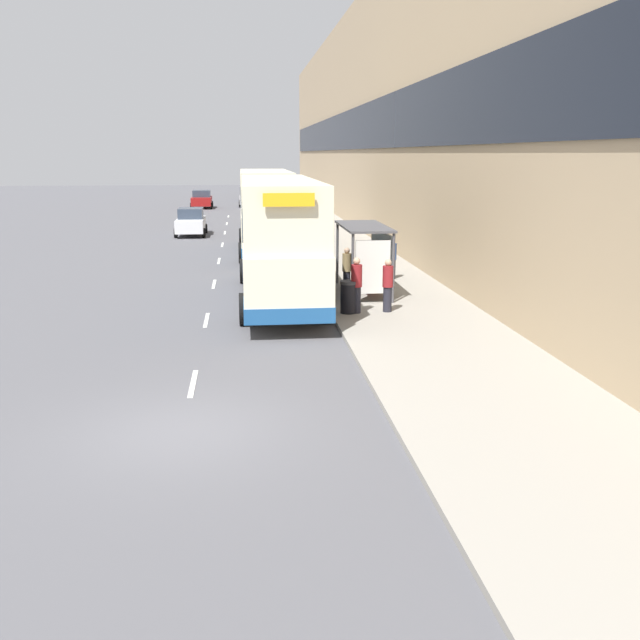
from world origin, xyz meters
The scene contains 23 objects.
ground_plane centered at (0.00, 0.00, 0.00)m, with size 220.00×220.00×0.00m, color #515156.
pavement centered at (6.50, 38.50, 0.07)m, with size 5.00×93.00×0.14m.
terrace_facade centered at (10.49, 38.50, 7.58)m, with size 3.10×93.00×15.16m.
lane_mark_0 centered at (0.00, 2.91, 0.01)m, with size 0.12×2.00×0.01m.
lane_mark_1 centered at (0.00, 9.35, 0.01)m, with size 0.12×2.00×0.01m.
lane_mark_2 centered at (0.00, 15.79, 0.01)m, with size 0.12×2.00×0.01m.
lane_mark_3 centered at (0.00, 22.23, 0.01)m, with size 0.12×2.00×0.01m.
lane_mark_4 centered at (0.00, 28.68, 0.01)m, with size 0.12×2.00×0.01m.
lane_mark_5 centered at (0.00, 35.12, 0.01)m, with size 0.12×2.00×0.01m.
lane_mark_6 centered at (0.00, 41.56, 0.01)m, with size 0.12×2.00×0.01m.
lane_mark_7 centered at (0.00, 48.00, 0.01)m, with size 0.12×2.00×0.01m.
bus_shelter centered at (5.77, 12.39, 1.88)m, with size 1.60×4.20×2.48m.
double_decker_bus_near centered at (2.47, 12.11, 2.29)m, with size 2.85×11.40×4.30m.
double_decker_bus_ahead centered at (2.40, 24.62, 2.28)m, with size 2.85×10.35×4.30m.
car_0 centered at (-2.12, 33.88, 0.86)m, with size 1.93×4.29×1.74m.
car_1 centered at (-2.71, 57.57, 0.85)m, with size 2.07×3.89×1.72m.
car_2 centered at (1.89, 59.37, 0.83)m, with size 2.09×3.81×1.68m.
car_3 centered at (2.36, 69.05, 0.88)m, with size 1.92×4.04×1.80m.
pedestrian_at_shelter centered at (4.80, 9.29, 1.06)m, with size 0.36×0.36×1.81m.
pedestrian_1 centered at (4.99, 12.78, 0.99)m, with size 0.33×0.33×1.67m.
pedestrian_2 centered at (5.84, 9.36, 1.02)m, with size 0.34×0.34×1.73m.
pedestrian_3 centered at (7.27, 15.47, 1.00)m, with size 0.33×0.33×1.68m.
litter_bin centered at (4.55, 9.30, 0.67)m, with size 0.55×0.55×1.05m.
Camera 1 is at (1.24, -12.94, 5.16)m, focal length 40.00 mm.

